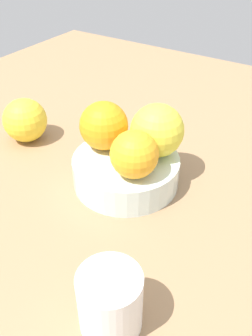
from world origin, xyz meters
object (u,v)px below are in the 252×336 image
object	(u,v)px
fruit_bowl	(126,171)
orange_loose_0	(25,120)
orange_in_bowl_0	(134,154)
orange_in_bowl_1	(157,131)
ceramic_cup	(110,301)
orange_in_bowl_2	(104,126)

from	to	relation	value
fruit_bowl	orange_loose_0	xyz separation A→B (cm)	(-0.84, -20.35, 1.64)
fruit_bowl	orange_in_bowl_0	distance (cm)	6.49
orange_in_bowl_1	ceramic_cup	size ratio (longest dim) A/B	1.10
fruit_bowl	orange_loose_0	distance (cm)	20.43
orange_in_bowl_1	orange_loose_0	bearing A→B (deg)	-83.81
fruit_bowl	orange_in_bowl_0	world-z (taller)	orange_in_bowl_0
orange_in_bowl_0	ceramic_cup	bearing A→B (deg)	25.10
orange_in_bowl_0	orange_in_bowl_2	distance (cm)	7.79
orange_in_bowl_0	orange_in_bowl_2	world-z (taller)	orange_in_bowl_2
ceramic_cup	orange_loose_0	bearing A→B (deg)	-122.69
orange_in_bowl_1	orange_in_bowl_2	size ratio (longest dim) A/B	1.07
orange_in_bowl_1	ceramic_cup	bearing A→B (deg)	19.14
orange_in_bowl_2	orange_loose_0	size ratio (longest dim) A/B	0.95
orange_in_bowl_0	orange_loose_0	xyz separation A→B (cm)	(-3.30, -23.18, -3.66)
fruit_bowl	ceramic_cup	distance (cm)	21.81
orange_in_bowl_2	orange_in_bowl_1	bearing A→B (deg)	109.62
orange_in_bowl_0	ceramic_cup	size ratio (longest dim) A/B	0.93
orange_in_bowl_1	orange_loose_0	xyz separation A→B (cm)	(2.52, -23.17, -4.22)
orange_in_bowl_2	orange_loose_0	world-z (taller)	orange_in_bowl_2
orange_in_bowl_0	orange_in_bowl_1	world-z (taller)	orange_in_bowl_1
fruit_bowl	orange_in_bowl_1	distance (cm)	7.32
orange_in_bowl_0	orange_loose_0	size ratio (longest dim) A/B	0.86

